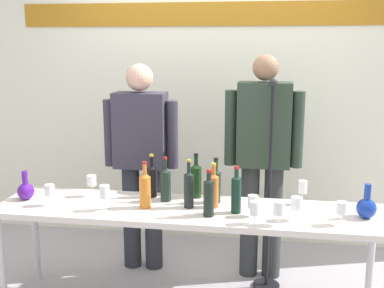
{
  "coord_description": "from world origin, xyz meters",
  "views": [
    {
      "loc": [
        0.49,
        -2.94,
        1.8
      ],
      "look_at": [
        0.0,
        0.15,
        1.13
      ],
      "focal_mm": 44.56,
      "sensor_mm": 36.0,
      "label": 1
    }
  ],
  "objects_px": {
    "wine_bottle_4": "(236,193)",
    "microphone_stand": "(268,221)",
    "wine_glass_right_4": "(253,202)",
    "wine_bottle_7": "(216,184)",
    "presenter_left": "(141,155)",
    "wine_glass_right_2": "(255,209)",
    "wine_bottle_2": "(145,189)",
    "wine_bottle_0": "(189,188)",
    "decanter_blue_left": "(26,190)",
    "presenter_right": "(263,154)",
    "wine_bottle_3": "(209,196)",
    "wine_glass_right_0": "(279,209)",
    "decanter_blue_right": "(366,207)",
    "wine_bottle_8": "(166,183)",
    "display_table": "(188,216)",
    "wine_glass_left_1": "(105,192)",
    "wine_glass_left_2": "(92,181)",
    "wine_glass_right_1": "(297,203)",
    "wine_bottle_5": "(152,180)",
    "wine_glass_left_0": "(50,191)",
    "wine_glass_right_5": "(342,209)",
    "wine_bottle_6": "(196,179)",
    "wine_bottle_1": "(213,189)",
    "wine_glass_right_3": "(303,187)"
  },
  "relations": [
    {
      "from": "wine_bottle_4",
      "to": "microphone_stand",
      "type": "relative_size",
      "value": 0.2
    },
    {
      "from": "wine_glass_right_4",
      "to": "wine_bottle_7",
      "type": "bearing_deg",
      "value": 138.0
    },
    {
      "from": "presenter_left",
      "to": "wine_glass_right_2",
      "type": "distance_m",
      "value": 1.21
    },
    {
      "from": "wine_bottle_2",
      "to": "wine_bottle_0",
      "type": "bearing_deg",
      "value": 9.48
    },
    {
      "from": "decanter_blue_left",
      "to": "wine_glass_right_2",
      "type": "relative_size",
      "value": 1.45
    },
    {
      "from": "wine_bottle_0",
      "to": "wine_glass_right_2",
      "type": "xyz_separation_m",
      "value": [
        0.43,
        -0.23,
        -0.04
      ]
    },
    {
      "from": "decanter_blue_left",
      "to": "wine_bottle_0",
      "type": "distance_m",
      "value": 1.15
    },
    {
      "from": "presenter_right",
      "to": "microphone_stand",
      "type": "bearing_deg",
      "value": -73.72
    },
    {
      "from": "wine_bottle_3",
      "to": "wine_glass_right_0",
      "type": "xyz_separation_m",
      "value": [
        0.43,
        -0.09,
        -0.03
      ]
    },
    {
      "from": "decanter_blue_right",
      "to": "wine_bottle_8",
      "type": "distance_m",
      "value": 1.31
    },
    {
      "from": "display_table",
      "to": "wine_glass_right_4",
      "type": "bearing_deg",
      "value": -11.62
    },
    {
      "from": "wine_glass_left_1",
      "to": "wine_glass_left_2",
      "type": "distance_m",
      "value": 0.32
    },
    {
      "from": "wine_glass_right_4",
      "to": "wine_glass_right_1",
      "type": "bearing_deg",
      "value": -4.64
    },
    {
      "from": "wine_bottle_3",
      "to": "wine_glass_right_1",
      "type": "distance_m",
      "value": 0.54
    },
    {
      "from": "presenter_left",
      "to": "wine_glass_right_1",
      "type": "bearing_deg",
      "value": -30.6
    },
    {
      "from": "presenter_right",
      "to": "wine_glass_right_0",
      "type": "height_order",
      "value": "presenter_right"
    },
    {
      "from": "wine_bottle_5",
      "to": "wine_glass_left_0",
      "type": "distance_m",
      "value": 0.69
    },
    {
      "from": "decanter_blue_right",
      "to": "wine_glass_left_1",
      "type": "distance_m",
      "value": 1.66
    },
    {
      "from": "display_table",
      "to": "wine_glass_right_5",
      "type": "distance_m",
      "value": 0.98
    },
    {
      "from": "wine_bottle_7",
      "to": "wine_glass_right_4",
      "type": "distance_m",
      "value": 0.35
    },
    {
      "from": "wine_bottle_4",
      "to": "wine_glass_right_2",
      "type": "relative_size",
      "value": 2.18
    },
    {
      "from": "wine_glass_right_1",
      "to": "wine_bottle_8",
      "type": "bearing_deg",
      "value": 165.05
    },
    {
      "from": "wine_glass_left_1",
      "to": "wine_glass_right_4",
      "type": "height_order",
      "value": "wine_glass_left_1"
    },
    {
      "from": "wine_bottle_6",
      "to": "wine_glass_right_1",
      "type": "distance_m",
      "value": 0.76
    },
    {
      "from": "wine_bottle_0",
      "to": "wine_glass_right_0",
      "type": "bearing_deg",
      "value": -21.78
    },
    {
      "from": "wine_glass_right_0",
      "to": "wine_bottle_8",
      "type": "bearing_deg",
      "value": 156.07
    },
    {
      "from": "wine_bottle_1",
      "to": "wine_bottle_5",
      "type": "distance_m",
      "value": 0.48
    },
    {
      "from": "wine_bottle_8",
      "to": "wine_bottle_6",
      "type": "bearing_deg",
      "value": 30.45
    },
    {
      "from": "wine_bottle_0",
      "to": "wine_bottle_3",
      "type": "relative_size",
      "value": 1.09
    },
    {
      "from": "wine_glass_right_3",
      "to": "wine_bottle_3",
      "type": "bearing_deg",
      "value": -151.7
    },
    {
      "from": "presenter_right",
      "to": "wine_bottle_8",
      "type": "xyz_separation_m",
      "value": [
        -0.65,
        -0.46,
        -0.12
      ]
    },
    {
      "from": "decanter_blue_left",
      "to": "wine_bottle_2",
      "type": "height_order",
      "value": "wine_bottle_2"
    },
    {
      "from": "decanter_blue_left",
      "to": "decanter_blue_right",
      "type": "bearing_deg",
      "value": -0.0
    },
    {
      "from": "wine_bottle_8",
      "to": "wine_glass_right_1",
      "type": "height_order",
      "value": "wine_bottle_8"
    },
    {
      "from": "wine_bottle_8",
      "to": "wine_glass_right_0",
      "type": "relative_size",
      "value": 2.08
    },
    {
      "from": "wine_bottle_7",
      "to": "wine_glass_left_2",
      "type": "relative_size",
      "value": 2.05
    },
    {
      "from": "wine_glass_right_4",
      "to": "wine_bottle_3",
      "type": "bearing_deg",
      "value": -172.59
    },
    {
      "from": "wine_bottle_5",
      "to": "decanter_blue_right",
      "type": "bearing_deg",
      "value": -7.89
    },
    {
      "from": "wine_glass_right_1",
      "to": "wine_glass_right_5",
      "type": "relative_size",
      "value": 1.03
    },
    {
      "from": "presenter_right",
      "to": "wine_glass_left_0",
      "type": "bearing_deg",
      "value": -154.26
    },
    {
      "from": "wine_glass_left_2",
      "to": "wine_glass_right_0",
      "type": "relative_size",
      "value": 1.02
    },
    {
      "from": "wine_bottle_0",
      "to": "wine_bottle_8",
      "type": "distance_m",
      "value": 0.21
    },
    {
      "from": "decanter_blue_right",
      "to": "wine_bottle_7",
      "type": "height_order",
      "value": "wine_bottle_7"
    },
    {
      "from": "decanter_blue_left",
      "to": "wine_bottle_7",
      "type": "relative_size",
      "value": 0.65
    },
    {
      "from": "wine_glass_left_1",
      "to": "wine_glass_right_1",
      "type": "bearing_deg",
      "value": 0.65
    },
    {
      "from": "wine_bottle_5",
      "to": "microphone_stand",
      "type": "distance_m",
      "value": 0.91
    },
    {
      "from": "decanter_blue_right",
      "to": "wine_bottle_5",
      "type": "relative_size",
      "value": 0.71
    },
    {
      "from": "wine_bottle_1",
      "to": "wine_bottle_5",
      "type": "bearing_deg",
      "value": 161.77
    },
    {
      "from": "wine_glass_right_4",
      "to": "wine_bottle_0",
      "type": "bearing_deg",
      "value": 166.17
    },
    {
      "from": "wine_bottle_1",
      "to": "wine_glass_right_0",
      "type": "distance_m",
      "value": 0.5
    }
  ]
}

